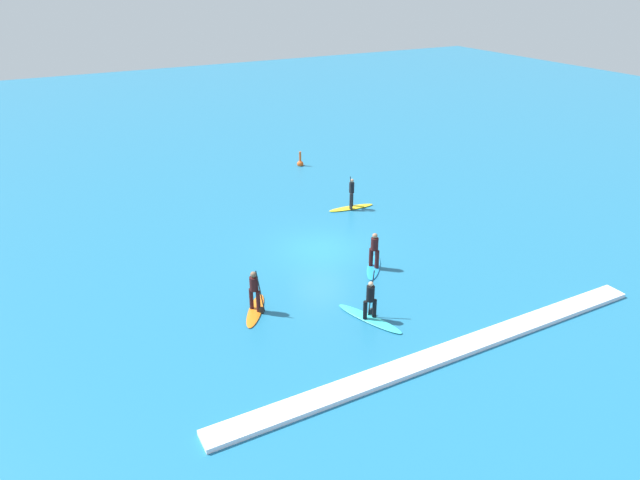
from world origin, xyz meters
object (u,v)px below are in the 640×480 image
surfer_on_teal_board (370,310)px  surfer_on_blue_board (374,257)px  marker_buoy (300,163)px  surfer_on_orange_board (255,299)px  surfer_on_yellow_board (351,201)px

surfer_on_teal_board → surfer_on_blue_board: surfer_on_teal_board is taller
surfer_on_blue_board → marker_buoy: size_ratio=2.07×
marker_buoy → surfer_on_orange_board: bearing=-122.0°
surfer_on_teal_board → surfer_on_blue_board: 4.39m
surfer_on_teal_board → marker_buoy: bearing=-38.5°
surfer_on_blue_board → surfer_on_orange_board: bearing=-43.5°
surfer_on_yellow_board → surfer_on_orange_board: size_ratio=1.15×
surfer_on_yellow_board → surfer_on_blue_board: surfer_on_yellow_board is taller
surfer_on_teal_board → surfer_on_blue_board: bearing=-55.2°
surfer_on_teal_board → marker_buoy: 19.97m
surfer_on_yellow_board → surfer_on_orange_board: bearing=44.9°
surfer_on_blue_board → marker_buoy: 15.82m
surfer_on_yellow_board → surfer_on_orange_board: surfer_on_yellow_board is taller
surfer_on_yellow_board → surfer_on_orange_board: (-9.18, -7.66, 0.12)m
surfer_on_orange_board → surfer_on_teal_board: bearing=87.1°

